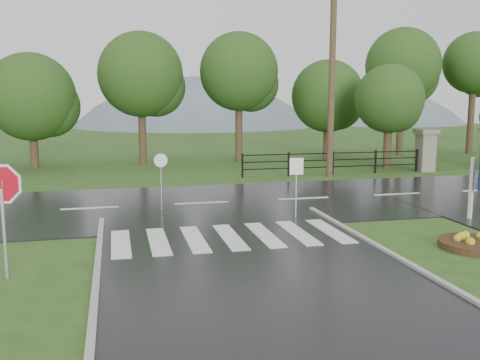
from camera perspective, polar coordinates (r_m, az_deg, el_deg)
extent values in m
plane|color=#2B501A|center=(10.50, 4.87, -13.24)|extent=(120.00, 120.00, 0.00)
cube|color=black|center=(19.87, -4.12, -2.59)|extent=(90.00, 8.00, 0.04)
cube|color=silver|center=(14.75, -12.61, -6.61)|extent=(0.50, 2.80, 0.02)
cube|color=silver|center=(14.79, -8.71, -6.45)|extent=(0.50, 2.80, 0.02)
cube|color=silver|center=(14.90, -4.85, -6.27)|extent=(0.50, 2.80, 0.02)
cube|color=silver|center=(15.07, -1.07, -6.06)|extent=(0.50, 2.80, 0.02)
cube|color=silver|center=(15.30, 2.61, -5.84)|extent=(0.50, 2.80, 0.02)
cube|color=silver|center=(15.60, 6.17, -5.59)|extent=(0.50, 2.80, 0.02)
cube|color=silver|center=(15.95, 9.57, -5.34)|extent=(0.50, 2.80, 0.02)
cube|color=gray|center=(30.06, 19.16, 2.78)|extent=(0.80, 0.80, 2.00)
cube|color=#6B6659|center=(29.97, 19.26, 4.90)|extent=(1.00, 1.00, 0.24)
cube|color=black|center=(27.68, 9.87, 1.40)|extent=(9.50, 0.05, 0.05)
cube|color=black|center=(27.64, 9.88, 2.12)|extent=(9.50, 0.05, 0.05)
cube|color=black|center=(27.60, 9.90, 2.84)|extent=(9.50, 0.05, 0.05)
cube|color=black|center=(26.17, 0.26, 1.55)|extent=(0.08, 0.08, 1.20)
cube|color=black|center=(29.84, 18.30, 2.00)|extent=(0.08, 0.08, 1.20)
sphere|color=slate|center=(78.00, -4.63, -6.92)|extent=(48.00, 48.00, 48.00)
sphere|color=slate|center=(85.57, 14.22, -2.77)|extent=(36.00, 36.00, 36.00)
cube|color=#939399|center=(12.71, -23.83, -5.30)|extent=(0.06, 0.06, 2.00)
cylinder|color=white|center=(12.51, -24.14, -0.40)|extent=(1.18, 0.25, 1.20)
cylinder|color=red|center=(12.50, -24.15, -0.41)|extent=(1.03, 0.23, 1.04)
cube|color=silver|center=(18.64, 23.45, -0.88)|extent=(0.13, 0.13, 2.04)
cylinder|color=#332111|center=(15.45, 23.80, -6.33)|extent=(1.87, 1.87, 0.19)
cube|color=#939399|center=(17.48, 5.99, -1.08)|extent=(0.04, 0.04, 1.87)
cube|color=white|center=(17.34, 6.05, 1.47)|extent=(0.44, 0.12, 0.54)
cylinder|color=#939399|center=(18.68, -8.41, -0.48)|extent=(0.06, 0.06, 1.87)
cylinder|color=white|center=(18.54, -8.47, 2.08)|extent=(0.47, 0.08, 0.47)
cylinder|color=#473523|center=(26.85, 9.76, 10.28)|extent=(0.31, 0.31, 9.31)
cylinder|color=#3D2B1C|center=(30.57, 15.47, 4.16)|extent=(0.48, 0.48, 3.19)
sphere|color=#204214|center=(30.48, 15.64, 8.35)|extent=(3.73, 3.73, 3.73)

